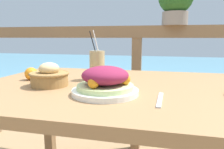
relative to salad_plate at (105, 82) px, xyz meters
name	(u,v)px	position (x,y,z in m)	size (l,w,h in m)	color
patio_table	(116,102)	(0.01, 0.17, -0.13)	(1.29, 0.92, 0.71)	#997047
railing_fence	(137,58)	(0.01, 0.91, 0.01)	(2.80, 0.08, 1.01)	brown
sea_backdrop	(152,75)	(0.01, 3.41, -0.56)	(12.00, 4.00, 0.40)	#568EA8
salad_plate	(105,82)	(0.00, 0.00, 0.00)	(0.25, 0.25, 0.11)	white
drink_glass	(97,65)	(-0.12, 0.27, 0.03)	(0.08, 0.08, 0.25)	tan
bread_basket	(49,76)	(-0.28, 0.08, 0.00)	(0.17, 0.17, 0.11)	olive
potted_plant	(176,0)	(0.28, 0.91, 0.43)	(0.25, 0.25, 0.32)	gray
knife	(160,100)	(0.21, -0.03, -0.04)	(0.02, 0.18, 0.00)	silver
orange_near_basket	(31,74)	(-0.44, 0.19, -0.01)	(0.06, 0.06, 0.06)	orange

